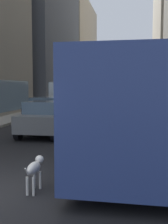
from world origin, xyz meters
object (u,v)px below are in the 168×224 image
car_yellow_taxi (135,96)px  car_blue_hatchback (103,95)px  car_silver_sedan (114,106)px  car_black_suv (48,109)px  car_grey_wagon (47,118)px  dalmatian_dog (35,168)px  box_truck (123,91)px  transit_bus (132,101)px  car_red_coupe (135,101)px

car_yellow_taxi → car_blue_hatchback: same height
car_silver_sedan → car_black_suv: same height
car_grey_wagon → dalmatian_dog: car_grey_wagon is taller
car_silver_sedan → car_yellow_taxi: same height
car_silver_sedan → dalmatian_dog: (-0.43, -16.29, -0.31)m
car_yellow_taxi → box_truck: bearing=-103.4°
transit_bus → car_grey_wagon: 4.68m
car_silver_sedan → box_truck: bearing=90.0°
car_red_coupe → car_yellow_taxi: bearing=90.0°
transit_bus → dalmatian_dog: bearing=-113.2°
car_yellow_taxi → box_truck: (-1.60, -6.73, 0.85)m
car_grey_wagon → car_red_coupe: 16.46m
car_blue_hatchback → box_truck: 11.28m
car_blue_hatchback → box_truck: (4.00, -10.52, 0.85)m
car_grey_wagon → transit_bus: bearing=-29.2°
car_black_suv → car_blue_hatchback: (0.00, 31.91, -0.00)m
car_yellow_taxi → car_grey_wagon: bearing=-96.9°
transit_bus → car_black_suv: 9.15m
car_yellow_taxi → car_black_suv: (-5.60, -28.12, 0.00)m
car_grey_wagon → box_truck: bearing=84.8°
car_blue_hatchback → dalmatian_dog: bearing=-85.3°
car_silver_sedan → box_truck: size_ratio=0.57×
car_red_coupe → box_truck: bearing=98.8°
car_red_coupe → car_blue_hatchback: bearing=105.0°
car_blue_hatchback → dalmatian_dog: 43.96m
car_yellow_taxi → box_truck: size_ratio=0.52×
car_silver_sedan → car_red_coupe: (1.60, 6.64, 0.00)m
car_grey_wagon → box_truck: (2.40, 26.33, 0.85)m
car_yellow_taxi → car_blue_hatchback: (-5.60, 3.78, 0.00)m
car_silver_sedan → box_truck: (-0.00, 17.01, 0.84)m
transit_bus → car_grey_wagon: (-4.00, 2.23, -0.96)m
transit_bus → car_blue_hatchback: (-5.60, 39.08, -0.96)m
car_yellow_taxi → car_blue_hatchback: 6.76m
car_grey_wagon → car_red_coupe: size_ratio=0.87×
dalmatian_dog → car_silver_sedan: bearing=88.5°
box_truck → car_yellow_taxi: bearing=76.6°
car_silver_sedan → car_yellow_taxi: (1.60, 23.74, -0.00)m
transit_bus → car_black_suv: transit_bus is taller
transit_bus → dalmatian_dog: (-2.03, -4.73, -1.26)m
car_red_coupe → car_blue_hatchback: (-5.60, 20.89, -0.00)m
car_blue_hatchback → box_truck: bearing=-69.2°
car_grey_wagon → dalmatian_dog: 7.24m
car_black_suv → car_silver_sedan: bearing=47.6°
car_yellow_taxi → dalmatian_dog: (-2.03, -40.03, -0.31)m
transit_bus → box_truck: bearing=93.2°
transit_bus → car_silver_sedan: (-1.60, 11.56, -0.95)m
car_yellow_taxi → car_grey_wagon: size_ratio=0.98×
car_red_coupe → car_black_suv: bearing=-116.9°
car_blue_hatchback → dalmatian_dog: car_blue_hatchback is taller
car_grey_wagon → car_yellow_taxi: bearing=83.1°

